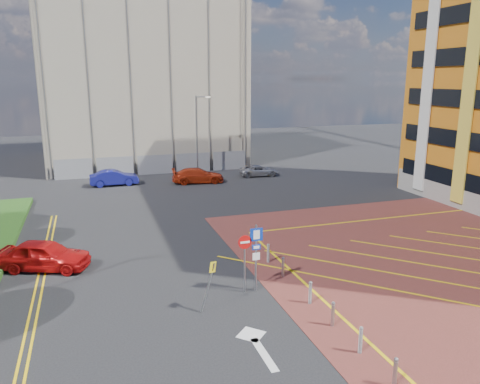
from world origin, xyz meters
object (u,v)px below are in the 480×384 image
lamp_back (198,133)px  car_blue_back (114,178)px  car_red_back (198,175)px  car_silver_back (259,171)px  sign_cluster (252,252)px  warning_sign (210,280)px  car_red_left (45,255)px

lamp_back → car_blue_back: 9.45m
car_red_back → car_silver_back: (6.61, 1.22, -0.16)m
lamp_back → sign_cluster: lamp_back is taller
sign_cluster → warning_sign: bearing=-151.1°
lamp_back → car_red_back: (-0.84, -3.45, -3.65)m
car_red_left → lamp_back: bearing=-10.4°
lamp_back → warning_sign: 29.10m
lamp_back → car_red_back: 5.10m
lamp_back → car_red_back: lamp_back is taller
warning_sign → car_silver_back: 28.66m
lamp_back → sign_cluster: 27.38m
lamp_back → car_red_left: lamp_back is taller
car_red_left → car_blue_back: 19.70m
warning_sign → car_red_left: size_ratio=0.49×
lamp_back → car_red_left: size_ratio=1.75×
car_blue_back → car_silver_back: (14.22, -0.12, -0.18)m
sign_cluster → warning_sign: 2.71m
warning_sign → car_red_left: warning_sign is taller
lamp_back → car_blue_back: (-8.46, -2.12, -3.64)m
lamp_back → sign_cluster: (-3.78, -27.02, -2.41)m
warning_sign → car_blue_back: warning_sign is taller
car_blue_back → car_silver_back: size_ratio=1.12×
car_red_left → car_blue_back: size_ratio=1.04×
car_red_left → car_red_back: car_red_left is taller
car_blue_back → car_silver_back: bearing=-91.2°
car_blue_back → car_red_back: car_blue_back is taller
car_red_back → car_red_left: bearing=152.6°
car_red_left → car_silver_back: 26.78m
lamp_back → car_silver_back: size_ratio=2.04×
sign_cluster → warning_sign: (-2.33, -1.29, -0.52)m
car_red_left → car_silver_back: size_ratio=1.16×
warning_sign → car_red_back: 25.41m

